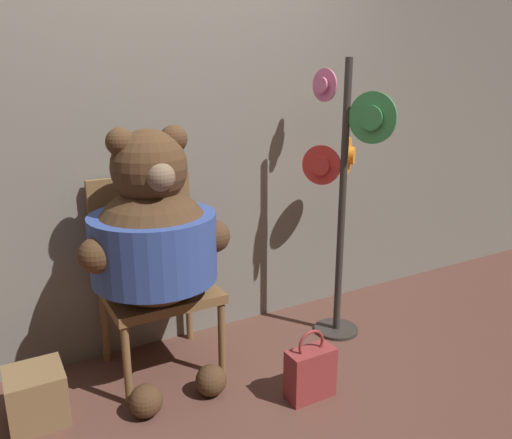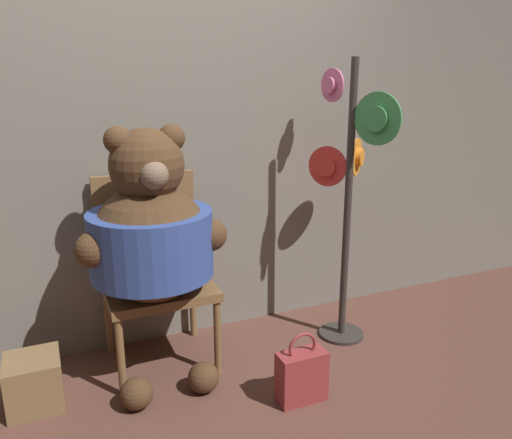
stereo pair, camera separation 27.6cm
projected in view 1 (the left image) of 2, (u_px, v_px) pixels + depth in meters
name	position (u px, v px, depth m)	size (l,w,h in m)	color
ground_plane	(203.00, 378.00, 2.72)	(14.00, 14.00, 0.00)	brown
wall_back	(158.00, 146.00, 2.85)	(8.00, 0.10, 2.41)	slate
chair	(152.00, 269.00, 2.75)	(0.57, 0.53, 1.06)	brown
teddy_bear	(154.00, 239.00, 2.51)	(0.77, 0.68, 1.36)	#4C331E
hat_display_rack	(343.00, 186.00, 2.99)	(0.36, 0.56, 1.69)	#332D28
handbag_on_ground	(310.00, 372.00, 2.53)	(0.25, 0.12, 0.38)	maroon
wooden_crate	(36.00, 396.00, 2.36)	(0.26, 0.26, 0.26)	brown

